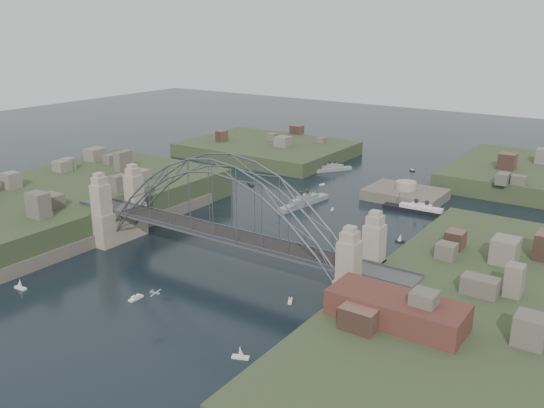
{
  "coord_description": "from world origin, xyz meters",
  "views": [
    {
      "loc": [
        72.09,
        -87.39,
        50.44
      ],
      "look_at": [
        0.0,
        18.0,
        10.0
      ],
      "focal_mm": 38.42,
      "sensor_mm": 36.0,
      "label": 1
    }
  ],
  "objects_px": {
    "bridge": "(222,215)",
    "wharf_shed": "(397,310)",
    "naval_cruiser_near": "(304,202)",
    "ocean_liner": "(421,211)",
    "naval_cruiser_far": "(332,169)",
    "fort_island": "(405,200)"
  },
  "relations": [
    {
      "from": "bridge",
      "to": "wharf_shed",
      "type": "distance_m",
      "value": 46.23
    },
    {
      "from": "naval_cruiser_near",
      "to": "ocean_liner",
      "type": "distance_m",
      "value": 32.4
    },
    {
      "from": "naval_cruiser_near",
      "to": "naval_cruiser_far",
      "type": "distance_m",
      "value": 41.31
    },
    {
      "from": "bridge",
      "to": "ocean_liner",
      "type": "distance_m",
      "value": 64.49
    },
    {
      "from": "naval_cruiser_near",
      "to": "naval_cruiser_far",
      "type": "xyz_separation_m",
      "value": [
        -12.52,
        39.37,
        -0.15
      ]
    },
    {
      "from": "bridge",
      "to": "wharf_shed",
      "type": "bearing_deg",
      "value": -17.65
    },
    {
      "from": "naval_cruiser_near",
      "to": "ocean_liner",
      "type": "xyz_separation_m",
      "value": [
        30.16,
        11.81,
        -0.11
      ]
    },
    {
      "from": "bridge",
      "to": "ocean_liner",
      "type": "relative_size",
      "value": 3.94
    },
    {
      "from": "bridge",
      "to": "naval_cruiser_near",
      "type": "height_order",
      "value": "bridge"
    },
    {
      "from": "naval_cruiser_far",
      "to": "fort_island",
      "type": "bearing_deg",
      "value": -27.27
    },
    {
      "from": "naval_cruiser_near",
      "to": "ocean_liner",
      "type": "height_order",
      "value": "naval_cruiser_near"
    },
    {
      "from": "bridge",
      "to": "wharf_shed",
      "type": "height_order",
      "value": "bridge"
    },
    {
      "from": "naval_cruiser_far",
      "to": "wharf_shed",
      "type": "bearing_deg",
      "value": -56.94
    },
    {
      "from": "naval_cruiser_near",
      "to": "wharf_shed",
      "type": "bearing_deg",
      "value": -49.26
    },
    {
      "from": "fort_island",
      "to": "wharf_shed",
      "type": "bearing_deg",
      "value": -69.15
    },
    {
      "from": "ocean_liner",
      "to": "bridge",
      "type": "bearing_deg",
      "value": -108.92
    },
    {
      "from": "ocean_liner",
      "to": "fort_island",
      "type": "bearing_deg",
      "value": 130.68
    },
    {
      "from": "bridge",
      "to": "naval_cruiser_near",
      "type": "xyz_separation_m",
      "value": [
        -9.59,
        48.21,
        -11.4
      ]
    },
    {
      "from": "naval_cruiser_near",
      "to": "ocean_liner",
      "type": "relative_size",
      "value": 0.93
    },
    {
      "from": "fort_island",
      "to": "ocean_liner",
      "type": "bearing_deg",
      "value": -49.32
    },
    {
      "from": "naval_cruiser_far",
      "to": "ocean_liner",
      "type": "xyz_separation_m",
      "value": [
        42.68,
        -27.55,
        0.04
      ]
    },
    {
      "from": "fort_island",
      "to": "naval_cruiser_far",
      "type": "xyz_separation_m",
      "value": [
        -34.11,
        17.58,
        1.11
      ]
    }
  ]
}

